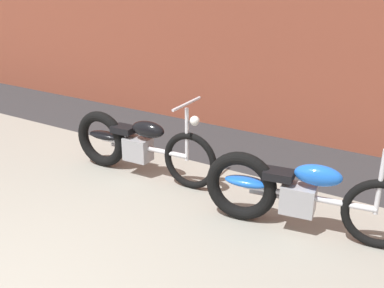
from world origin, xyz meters
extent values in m
cube|color=gray|center=(0.00, 1.75, 0.00)|extent=(36.00, 3.50, 0.01)
torus|color=black|center=(0.23, 2.82, 0.34)|extent=(0.68, 0.11, 0.68)
torus|color=black|center=(-1.07, 2.76, 0.36)|extent=(0.74, 0.16, 0.73)
cylinder|color=silver|center=(-0.42, 2.79, 0.38)|extent=(1.24, 0.11, 0.06)
cube|color=#99999E|center=(-0.50, 2.79, 0.34)|extent=(0.33, 0.23, 0.28)
ellipsoid|color=black|center=(-0.34, 2.79, 0.62)|extent=(0.45, 0.21, 0.20)
ellipsoid|color=black|center=(-1.02, 2.76, 0.42)|extent=(0.45, 0.20, 0.10)
cube|color=black|center=(-0.70, 2.78, 0.56)|extent=(0.29, 0.21, 0.08)
cylinder|color=silver|center=(0.19, 2.82, 0.65)|extent=(0.05, 0.05, 0.62)
cylinder|color=silver|center=(0.19, 2.82, 1.01)|extent=(0.06, 0.58, 0.03)
sphere|color=white|center=(0.29, 2.82, 0.83)|extent=(0.11, 0.11, 0.11)
cylinder|color=silver|center=(-0.75, 2.93, 0.26)|extent=(0.55, 0.08, 0.06)
torus|color=black|center=(2.32, 2.69, 0.34)|extent=(0.68, 0.18, 0.68)
torus|color=black|center=(1.03, 2.50, 0.36)|extent=(0.74, 0.24, 0.73)
cylinder|color=silver|center=(1.68, 2.59, 0.38)|extent=(1.23, 0.24, 0.06)
cube|color=#99999E|center=(1.60, 2.58, 0.34)|extent=(0.35, 0.27, 0.28)
ellipsoid|color=blue|center=(1.76, 2.61, 0.62)|extent=(0.46, 0.25, 0.20)
ellipsoid|color=blue|center=(1.08, 2.50, 0.42)|extent=(0.46, 0.24, 0.10)
cube|color=black|center=(1.40, 2.55, 0.56)|extent=(0.31, 0.24, 0.08)
cylinder|color=silver|center=(2.28, 2.69, 0.65)|extent=(0.05, 0.05, 0.62)
cylinder|color=silver|center=(1.34, 2.69, 0.26)|extent=(0.55, 0.14, 0.06)
camera|label=1|loc=(2.79, -1.23, 2.40)|focal=42.68mm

